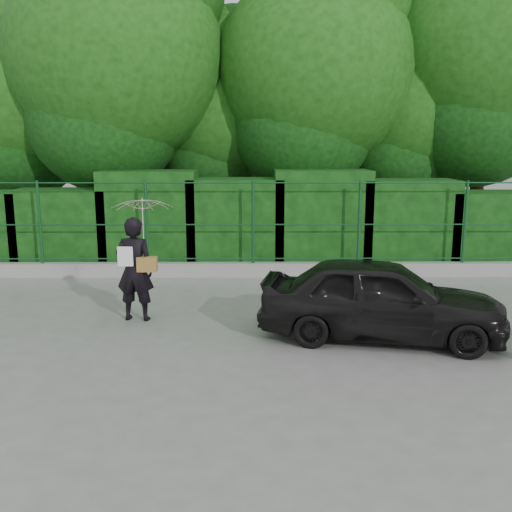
{
  "coord_description": "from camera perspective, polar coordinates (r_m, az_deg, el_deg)",
  "views": [
    {
      "loc": [
        0.38,
        -7.71,
        2.92
      ],
      "look_at": [
        0.44,
        1.3,
        1.1
      ],
      "focal_mm": 40.0,
      "sensor_mm": 36.0,
      "label": 1
    }
  ],
  "objects": [
    {
      "name": "ground",
      "position": [
        8.26,
        -3.04,
        -9.31
      ],
      "size": [
        80.0,
        80.0,
        0.0
      ],
      "primitive_type": "plane",
      "color": "gray"
    },
    {
      "name": "kerb",
      "position": [
        12.53,
        -2.13,
        -1.37
      ],
      "size": [
        14.0,
        0.25,
        0.3
      ],
      "primitive_type": "cube",
      "color": "#9E9E99",
      "rests_on": "ground"
    },
    {
      "name": "fence",
      "position": [
        12.34,
        -1.13,
        3.39
      ],
      "size": [
        14.13,
        0.06,
        1.8
      ],
      "color": "#10401D",
      "rests_on": "kerb"
    },
    {
      "name": "hedge",
      "position": [
        13.35,
        -1.76,
        3.19
      ],
      "size": [
        14.2,
        1.2,
        2.27
      ],
      "color": "black",
      "rests_on": "ground"
    },
    {
      "name": "trees",
      "position": [
        15.56,
        2.52,
        17.66
      ],
      "size": [
        17.1,
        6.15,
        8.08
      ],
      "color": "black",
      "rests_on": "ground"
    },
    {
      "name": "woman",
      "position": [
        9.47,
        -11.52,
        1.57
      ],
      "size": [
        0.97,
        0.99,
        2.04
      ],
      "color": "black",
      "rests_on": "ground"
    },
    {
      "name": "car",
      "position": [
        8.74,
        12.39,
        -4.16
      ],
      "size": [
        3.82,
        2.15,
        1.23
      ],
      "primitive_type": "imported",
      "rotation": [
        0.0,
        0.0,
        1.37
      ],
      "color": "black",
      "rests_on": "ground"
    }
  ]
}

